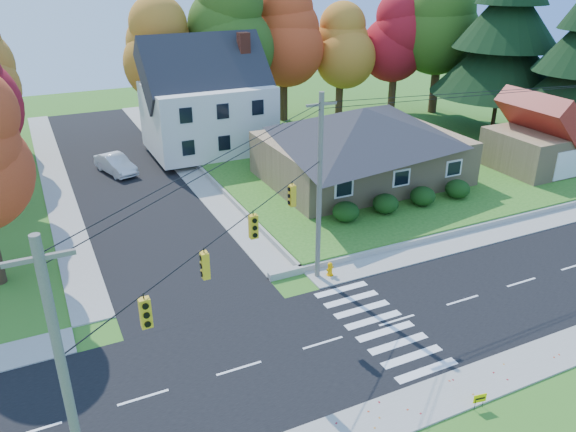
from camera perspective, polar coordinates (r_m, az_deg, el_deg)
name	(u,v)px	position (r m, az deg, el deg)	size (l,w,h in m)	color
ground	(397,321)	(27.57, 10.99, -10.39)	(120.00, 120.00, 0.00)	#3D7923
road_main	(397,320)	(27.56, 11.00, -10.37)	(90.00, 8.00, 0.02)	black
road_cross	(122,174)	(46.86, -16.47, 4.10)	(8.00, 44.00, 0.02)	black
sidewalk_north	(343,272)	(31.00, 5.61, -5.67)	(90.00, 2.00, 0.08)	#9C9A90
sidewalk_south	(470,385)	(24.62, 18.04, -16.06)	(90.00, 2.00, 0.08)	#9C9A90
lawn	(378,154)	(49.77, 9.13, 6.29)	(30.00, 30.00, 0.50)	#3D7923
ranch_house	(362,143)	(42.24, 7.54, 7.38)	(14.60, 10.60, 5.40)	tan
colonial_house	(208,102)	(49.17, -8.18, 11.38)	(10.40, 8.40, 9.60)	silver
garage	(541,139)	(48.56, 24.34, 7.15)	(7.30, 6.30, 4.60)	tan
hedge_row	(404,200)	(37.94, 11.74, 1.63)	(10.70, 1.70, 1.27)	#163A10
traffic_infrastructure	(386,212)	(25.92, 9.89, 0.42)	(38.10, 10.66, 10.00)	#666059
tree_lot_0	(162,49)	(53.67, -12.65, 16.19)	(6.72, 6.72, 12.51)	#3F2A19
tree_lot_1	(229,32)	(54.25, -6.06, 18.10)	(7.84, 7.84, 14.60)	#3F2A19
tree_lot_2	(283,35)	(57.52, -0.48, 17.93)	(7.28, 7.28, 13.56)	#3F2A19
tree_lot_3	(341,46)	(59.60, 5.42, 16.80)	(6.16, 6.16, 11.47)	#3F2A19
tree_lot_4	(396,37)	(61.97, 10.95, 17.38)	(6.72, 6.72, 12.51)	#3F2A19
tree_lot_5	(442,18)	(62.66, 15.36, 18.87)	(8.40, 8.40, 15.64)	#3F2A19
conifer_east_a	(507,34)	(57.60, 21.33, 16.80)	(12.80, 12.80, 16.96)	#3F2A19
white_car	(116,164)	(46.97, -17.11, 5.06)	(1.59, 4.57, 1.50)	silver
fire_hydrant	(330,270)	(30.42, 4.29, -5.46)	(0.49, 0.38, 0.85)	#E39600
yard_sign	(480,399)	(23.45, 18.91, -17.15)	(0.54, 0.12, 0.68)	black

